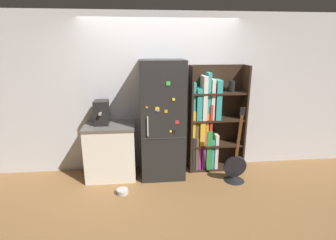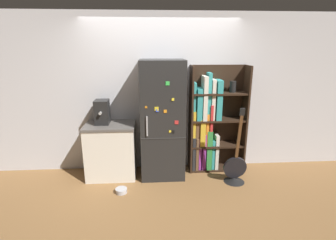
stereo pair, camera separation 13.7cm
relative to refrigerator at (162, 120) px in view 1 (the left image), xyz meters
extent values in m
plane|color=olive|center=(0.00, -0.16, -0.94)|extent=(16.00, 16.00, 0.00)
cube|color=silver|center=(0.00, 0.32, 0.36)|extent=(8.00, 0.05, 2.60)
cube|color=black|center=(0.00, 0.00, 0.00)|extent=(0.69, 0.59, 1.88)
cube|color=#333333|center=(0.00, -0.30, -0.20)|extent=(0.67, 0.01, 0.01)
cube|color=#B2B2B7|center=(-0.24, -0.31, 0.00)|extent=(0.02, 0.02, 0.30)
cube|color=orange|center=(0.03, -0.30, 0.22)|extent=(0.05, 0.01, 0.05)
cube|color=yellow|center=(-0.10, -0.30, 0.25)|extent=(0.06, 0.01, 0.06)
cube|color=yellow|center=(0.10, -0.30, -0.09)|extent=(0.03, 0.01, 0.03)
cube|color=orange|center=(-0.25, -0.30, 0.28)|extent=(0.03, 0.01, 0.03)
cube|color=red|center=(0.20, -0.30, 0.04)|extent=(0.06, 0.02, 0.06)
cube|color=yellow|center=(0.14, -0.30, 0.39)|extent=(0.04, 0.02, 0.04)
cube|color=blue|center=(-0.09, -0.30, 0.23)|extent=(0.04, 0.01, 0.04)
cube|color=black|center=(0.15, -0.30, -0.10)|extent=(0.04, 0.02, 0.05)
cube|color=green|center=(0.06, -0.30, 0.62)|extent=(0.06, 0.01, 0.06)
cube|color=black|center=(0.48, 0.13, -0.05)|extent=(0.03, 0.33, 1.78)
cube|color=black|center=(1.38, 0.13, -0.05)|extent=(0.03, 0.33, 1.78)
cube|color=black|center=(0.93, 0.28, -0.05)|extent=(0.93, 0.03, 1.78)
cube|color=black|center=(0.93, 0.13, -0.92)|extent=(0.87, 0.30, 0.03)
cube|color=black|center=(0.93, 0.13, -0.49)|extent=(0.87, 0.30, 0.03)
cube|color=black|center=(0.93, 0.13, -0.05)|extent=(0.87, 0.30, 0.03)
cube|color=black|center=(0.93, 0.13, 0.39)|extent=(0.87, 0.30, 0.03)
cube|color=#262628|center=(0.53, 0.12, -0.62)|extent=(0.05, 0.27, 0.58)
cube|color=brown|center=(0.58, 0.13, -0.63)|extent=(0.05, 0.27, 0.57)
cube|color=purple|center=(0.64, 0.13, -0.64)|extent=(0.04, 0.22, 0.53)
cube|color=purple|center=(0.70, 0.13, -0.59)|extent=(0.06, 0.25, 0.63)
cube|color=#338C3F|center=(0.79, 0.14, -0.57)|extent=(0.09, 0.26, 0.69)
cube|color=teal|center=(0.86, 0.13, -0.65)|extent=(0.04, 0.22, 0.52)
cube|color=silver|center=(0.92, 0.13, -0.61)|extent=(0.05, 0.23, 0.60)
cube|color=gold|center=(0.52, 0.13, -0.18)|extent=(0.04, 0.23, 0.60)
cube|color=brown|center=(0.59, 0.14, -0.20)|extent=(0.06, 0.22, 0.56)
cube|color=gold|center=(0.67, 0.12, -0.25)|extent=(0.09, 0.25, 0.46)
cube|color=orange|center=(0.74, 0.12, -0.21)|extent=(0.04, 0.22, 0.55)
cube|color=red|center=(0.80, 0.13, -0.13)|extent=(0.04, 0.24, 0.70)
cube|color=teal|center=(0.52, 0.13, 0.27)|extent=(0.04, 0.22, 0.61)
cube|color=teal|center=(0.60, 0.12, 0.23)|extent=(0.09, 0.25, 0.52)
cube|color=silver|center=(0.69, 0.13, 0.32)|extent=(0.07, 0.28, 0.71)
cube|color=teal|center=(0.76, 0.13, 0.35)|extent=(0.06, 0.21, 0.76)
cube|color=silver|center=(0.83, 0.12, 0.29)|extent=(0.06, 0.21, 0.66)
cube|color=teal|center=(0.92, 0.13, 0.29)|extent=(0.09, 0.28, 0.65)
cylinder|color=black|center=(1.15, 0.13, 0.50)|extent=(0.10, 0.10, 0.18)
cube|color=silver|center=(-0.83, 0.01, -0.52)|extent=(0.77, 0.56, 0.84)
cube|color=#5B5651|center=(-0.83, 0.01, -0.08)|extent=(0.79, 0.58, 0.04)
cube|color=black|center=(-0.95, 0.06, 0.13)|extent=(0.21, 0.26, 0.38)
cylinder|color=#A5A39E|center=(-0.95, -0.10, 0.15)|extent=(0.04, 0.06, 0.04)
cone|color=black|center=(1.12, -0.35, -0.91)|extent=(0.33, 0.33, 0.06)
cylinder|color=black|center=(1.12, -0.35, -0.70)|extent=(0.36, 0.09, 0.37)
cube|color=brown|center=(1.12, -0.42, -0.17)|extent=(0.04, 0.12, 0.69)
cube|color=black|center=(1.12, -0.47, 0.23)|extent=(0.07, 0.04, 0.11)
cylinder|color=#B7B7BC|center=(-0.63, -0.55, -0.91)|extent=(0.17, 0.17, 0.07)
torus|color=#B7B7BC|center=(-0.63, -0.55, -0.88)|extent=(0.17, 0.17, 0.01)
camera|label=1|loc=(-0.32, -3.98, 1.13)|focal=28.00mm
camera|label=2|loc=(-0.18, -4.00, 1.13)|focal=28.00mm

